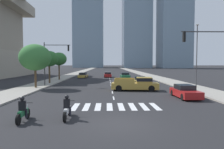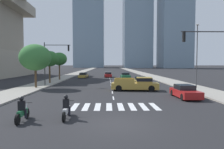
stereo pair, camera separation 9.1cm
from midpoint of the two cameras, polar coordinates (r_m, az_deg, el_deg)
ground_plane at (r=11.80m, az=1.67°, el=-13.58°), size 800.00×800.00×0.00m
sidewalk_east at (r=43.05m, az=14.32°, el=-1.46°), size 4.00×260.00×0.15m
sidewalk_west at (r=42.73m, az=-15.66°, el=-1.51°), size 4.00×260.00×0.15m
crosswalk_near at (r=16.33m, az=0.76°, el=-8.88°), size 6.75×2.85×0.01m
lane_divider_center at (r=44.10m, az=-0.67°, el=-1.36°), size 0.14×50.00×0.01m
motorcycle_lead at (r=13.07m, az=-12.53°, el=-9.37°), size 0.70×2.19×1.49m
motorcycle_trailing at (r=13.20m, az=-23.65°, el=-9.42°), size 0.70×2.06×1.49m
pickup_truck at (r=25.99m, az=6.89°, el=-2.65°), size 5.99×2.73×1.67m
sedan_gold_0 at (r=32.86m, az=7.73°, el=-1.82°), size 2.22×4.56×1.34m
sedan_green_1 at (r=46.23m, az=3.57°, el=-0.39°), size 2.03×4.50×1.36m
sedan_red_2 at (r=51.20m, az=-1.26°, el=-0.08°), size 1.87×4.65×1.30m
sedan_gold_3 at (r=49.35m, az=-8.09°, el=-0.26°), size 2.07×4.45×1.25m
sedan_red_4 at (r=21.54m, az=19.52°, el=-4.55°), size 1.85×4.27×1.29m
traffic_signal_near at (r=20.38m, az=25.84°, el=6.00°), size 4.58×0.28×6.45m
traffic_signal_far at (r=31.73m, az=-16.02°, el=4.87°), size 4.10×0.28×6.37m
street_lamp_east at (r=29.84m, az=22.39°, el=5.93°), size 0.50×0.24×8.49m
street_tree_nearest at (r=29.56m, az=-20.63°, el=4.46°), size 4.18×4.18×5.84m
street_tree_second at (r=36.02m, az=-17.09°, el=4.18°), size 3.04×3.04×5.34m
street_tree_third at (r=42.86m, az=-14.55°, el=4.17°), size 3.06×3.06×5.48m
office_tower_left_skyline at (r=189.91m, az=-6.54°, el=17.96°), size 25.60×21.88×105.83m
office_tower_right_skyline at (r=171.25m, az=16.82°, el=14.05°), size 22.68×22.02×80.69m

